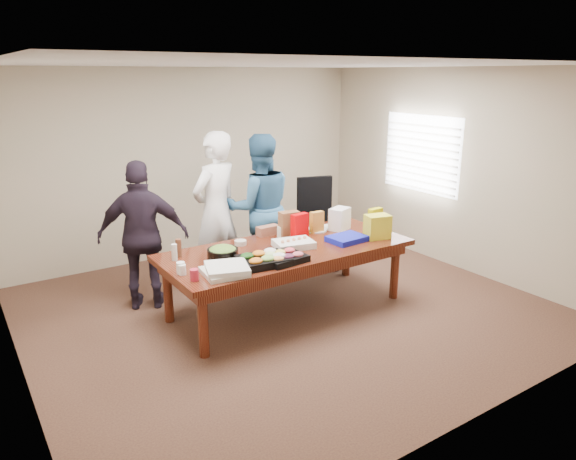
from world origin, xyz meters
TOP-DOWN VIEW (x-y plane):
  - floor at (0.00, 0.00)m, footprint 5.50×5.00m
  - ceiling at (0.00, 0.00)m, footprint 5.50×5.00m
  - wall_back at (0.00, 2.50)m, footprint 5.50×0.04m
  - wall_front at (0.00, -2.50)m, footprint 5.50×0.04m
  - wall_left at (-2.75, 0.00)m, footprint 0.04×5.00m
  - wall_right at (2.75, 0.00)m, footprint 0.04×5.00m
  - window_panel at (2.72, 0.60)m, footprint 0.03×1.40m
  - window_blinds at (2.68, 0.60)m, footprint 0.04×1.36m
  - conference_table at (0.00, 0.00)m, footprint 2.80×1.20m
  - office_chair at (1.21, 0.90)m, footprint 0.76×0.76m
  - person_center at (-0.33, 1.09)m, footprint 0.84×0.69m
  - person_right at (0.26, 1.04)m, footprint 1.09×0.96m
  - person_left at (-1.31, 0.96)m, footprint 1.09×0.81m
  - veggie_tray at (-0.50, -0.32)m, footprint 0.55×0.45m
  - fruit_tray at (-0.28, -0.37)m, footprint 0.46×0.38m
  - sheet_cake at (0.07, -0.04)m, footprint 0.48×0.40m
  - salad_bowl at (-0.77, 0.06)m, footprint 0.37×0.37m
  - chip_bag_blue at (0.70, -0.20)m, footprint 0.44×0.34m
  - chip_bag_red at (0.29, 0.17)m, footprint 0.22×0.11m
  - chip_bag_yellow at (1.25, -0.07)m, footprint 0.20×0.09m
  - chip_bag_orange at (0.61, 0.27)m, footprint 0.17×0.08m
  - mayo_jar at (0.15, 0.36)m, footprint 0.09×0.09m
  - mustard_bottle at (0.37, 0.33)m, footprint 0.07×0.07m
  - dressing_bottle at (-1.13, 0.36)m, footprint 0.07×0.07m
  - ranch_bottle at (-1.21, 0.29)m, footprint 0.07×0.07m
  - banana_bunch at (0.38, 0.31)m, footprint 0.24×0.20m
  - bread_loaf at (0.07, 0.52)m, footprint 0.28×0.13m
  - kraft_bag at (0.25, 0.33)m, footprint 0.25×0.16m
  - red_cup at (-1.26, -0.34)m, footprint 0.10×0.10m
  - clear_cup_a at (-1.30, -0.13)m, footprint 0.09×0.09m
  - clear_cup_b at (-1.30, -0.10)m, footprint 0.10×0.10m
  - pizza_box_lower at (-0.96, -0.35)m, footprint 0.44×0.44m
  - pizza_box_upper at (-0.94, -0.37)m, footprint 0.51×0.51m
  - plate_a at (0.65, 0.34)m, footprint 0.35×0.35m
  - plate_b at (0.88, 0.34)m, footprint 0.25×0.25m
  - dip_bowl_a at (0.28, 0.30)m, footprint 0.16×0.16m
  - dip_bowl_b at (-0.39, 0.36)m, footprint 0.15×0.15m
  - grocery_bag_white at (0.93, 0.22)m, footprint 0.30×0.26m
  - grocery_bag_yellow at (1.07, -0.30)m, footprint 0.32×0.26m

SIDE VIEW (x-z plane):
  - floor at x=0.00m, z-range -0.02..0.00m
  - conference_table at x=0.00m, z-range 0.00..0.75m
  - office_chair at x=1.21m, z-range 0.00..1.19m
  - plate_b at x=0.88m, z-range 0.75..0.77m
  - plate_a at x=0.65m, z-range 0.75..0.77m
  - pizza_box_lower at x=-0.96m, z-range 0.75..0.80m
  - dip_bowl_b at x=-0.39m, z-range 0.75..0.80m
  - dip_bowl_a at x=0.28m, z-range 0.75..0.81m
  - chip_bag_blue at x=0.70m, z-range 0.75..0.81m
  - fruit_tray at x=-0.28m, z-range 0.75..0.82m
  - banana_bunch at x=0.38m, z-range 0.75..0.82m
  - sheet_cake at x=0.07m, z-range 0.75..0.82m
  - veggie_tray at x=-0.50m, z-range 0.75..0.83m
  - clear_cup_a at x=-1.30m, z-range 0.75..0.85m
  - salad_bowl at x=-0.77m, z-range 0.75..0.86m
  - bread_loaf at x=0.07m, z-range 0.75..0.86m
  - red_cup at x=-1.26m, z-range 0.75..0.86m
  - clear_cup_b at x=-1.30m, z-range 0.75..0.86m
  - mayo_jar at x=0.15m, z-range 0.75..0.88m
  - pizza_box_upper at x=-0.94m, z-range 0.80..0.84m
  - mustard_bottle at x=0.37m, z-range 0.75..0.92m
  - ranch_bottle at x=-1.21m, z-range 0.75..0.93m
  - dressing_bottle at x=-1.13m, z-range 0.75..0.95m
  - person_left at x=-1.31m, z-range 0.00..1.71m
  - chip_bag_orange at x=0.61m, z-range 0.75..1.01m
  - grocery_bag_white at x=0.93m, z-range 0.75..1.02m
  - grocery_bag_yellow at x=1.07m, z-range 0.75..1.03m
  - chip_bag_yellow at x=1.25m, z-range 0.75..1.04m
  - kraft_bag at x=0.25m, z-range 0.75..1.05m
  - chip_bag_red at x=0.29m, z-range 0.75..1.05m
  - person_right at x=0.26m, z-range 0.00..1.90m
  - person_center at x=-0.33m, z-range 0.00..1.96m
  - wall_back at x=0.00m, z-range 0.00..2.70m
  - wall_front at x=0.00m, z-range 0.00..2.70m
  - wall_left at x=-2.75m, z-range 0.00..2.70m
  - wall_right at x=2.75m, z-range 0.00..2.70m
  - window_panel at x=2.72m, z-range 0.95..2.05m
  - window_blinds at x=2.68m, z-range 1.00..2.00m
  - ceiling at x=0.00m, z-range 2.70..2.72m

